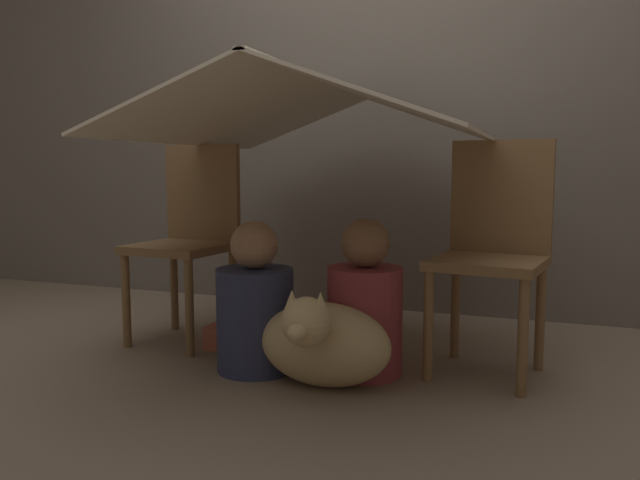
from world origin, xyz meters
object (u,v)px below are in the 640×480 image
object	(u,v)px
chair_left	(190,233)
dog	(323,342)
person_front	(255,308)
chair_right	(493,245)
person_second	(365,309)

from	to	relation	value
chair_left	dog	size ratio (longest dim) A/B	1.83
person_front	dog	bearing A→B (deg)	-18.09
chair_right	person_front	world-z (taller)	chair_right
chair_left	dog	distance (m)	0.94
chair_left	person_second	xyz separation A→B (m)	(0.88, -0.21, -0.23)
chair_right	dog	world-z (taller)	chair_right
person_front	chair_right	bearing A→B (deg)	20.10
chair_left	person_second	world-z (taller)	chair_left
chair_right	dog	xyz separation A→B (m)	(-0.54, -0.41, -0.32)
person_front	dog	xyz separation A→B (m)	(0.31, -0.10, -0.07)
person_second	dog	size ratio (longest dim) A/B	1.22
person_second	person_front	bearing A→B (deg)	-166.22
chair_left	chair_right	xyz separation A→B (m)	(1.32, -0.00, 0.00)
chair_right	person_second	world-z (taller)	chair_right
chair_right	dog	bearing A→B (deg)	-133.73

